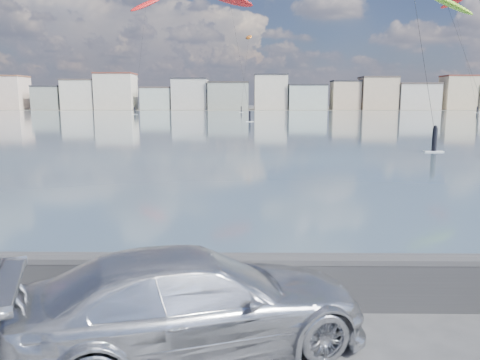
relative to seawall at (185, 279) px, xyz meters
name	(u,v)px	position (x,y,z in m)	size (l,w,h in m)	color
bay_water	(241,119)	(0.00, 88.80, -0.58)	(500.00, 177.00, 0.00)	#354258
far_shore_strip	(244,109)	(0.00, 197.30, -0.57)	(500.00, 60.00, 0.00)	#4C473D
seawall	(185,279)	(0.00, 0.00, 0.00)	(400.00, 0.36, 1.08)	#28282B
far_buildings	(247,95)	(1.31, 183.30, 5.44)	(240.79, 13.26, 14.60)	#CCB293
car_silver	(194,302)	(0.34, -1.47, 0.21)	(2.21, 5.44, 1.58)	silver
kitesurfer_1	(230,1)	(-1.98, 83.53, 21.59)	(9.13, 10.47, 24.72)	red
kitesurfer_7	(146,5)	(-27.95, 133.33, 30.36)	(10.22, 18.21, 34.45)	red
kitesurfer_10	(249,39)	(1.89, 153.87, 23.49)	(4.57, 16.66, 26.25)	orange
kitesurfer_12	(454,5)	(68.21, 151.00, 33.68)	(7.91, 18.86, 37.16)	red
kitesurfer_15	(447,3)	(29.80, 62.39, 16.91)	(7.30, 16.49, 20.60)	#8CD826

